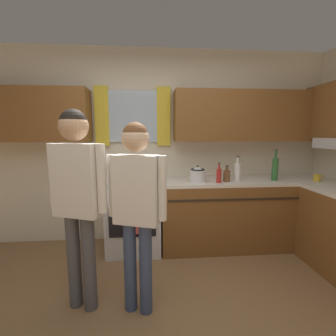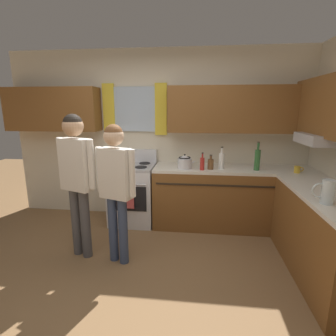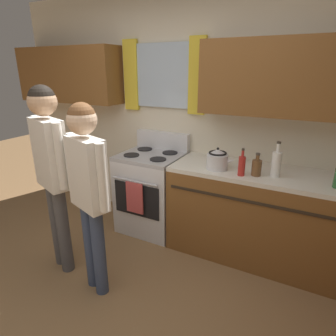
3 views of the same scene
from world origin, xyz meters
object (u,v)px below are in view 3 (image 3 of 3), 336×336
Objects in this scene: bottle_sauce_red at (242,165)px; stovetop_kettle at (217,159)px; bottle_squat_brown at (257,167)px; stove_oven at (152,190)px; adult_left at (51,161)px; adult_in_plaid at (88,181)px; bottle_milk_white at (276,164)px.

stovetop_kettle is at bearing 163.53° from bottle_sauce_red.
bottle_squat_brown is 0.36m from stovetop_kettle.
bottle_squat_brown reaches higher than stove_oven.
adult_left reaches higher than stovetop_kettle.
stove_oven is at bearing 173.14° from bottle_squat_brown.
adult_in_plaid is at bearing -9.53° from adult_left.
stovetop_kettle reaches higher than bottle_squat_brown.
bottle_milk_white is at bearing 21.91° from bottle_sauce_red.
bottle_sauce_red is 0.29m from bottle_milk_white.
stove_oven is 3.51× the size of bottle_milk_white.
stove_oven is 1.22m from adult_in_plaid.
stove_oven is 4.02× the size of stovetop_kettle.
bottle_squat_brown is 0.65× the size of bottle_milk_white.
adult_left reaches higher than adult_in_plaid.
bottle_sauce_red is (-0.12, -0.06, 0.02)m from bottle_squat_brown.
bottle_squat_brown is (1.16, -0.14, 0.51)m from stove_oven.
adult_left is at bearing -151.31° from bottle_milk_white.
stovetop_kettle is (-0.51, -0.04, -0.02)m from bottle_milk_white.
bottle_sauce_red is 0.90× the size of stovetop_kettle.
stovetop_kettle reaches higher than stove_oven.
bottle_squat_brown is at bearing -6.86° from stove_oven.
bottle_squat_brown is 1.77m from adult_left.
bottle_sauce_red is at bearing -153.41° from bottle_squat_brown.
bottle_squat_brown is at bearing -161.95° from bottle_milk_white.
stove_oven is 1.27m from bottle_squat_brown.
bottle_milk_white is at bearing -3.93° from stove_oven.
bottle_milk_white is at bearing 28.69° from adult_left.
adult_left reaches higher than bottle_milk_white.
stovetop_kettle is 0.17× the size of adult_in_plaid.
bottle_squat_brown is 0.84× the size of bottle_sauce_red.
bottle_squat_brown is 0.12× the size of adult_left.
bottle_milk_white reaches higher than stove_oven.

